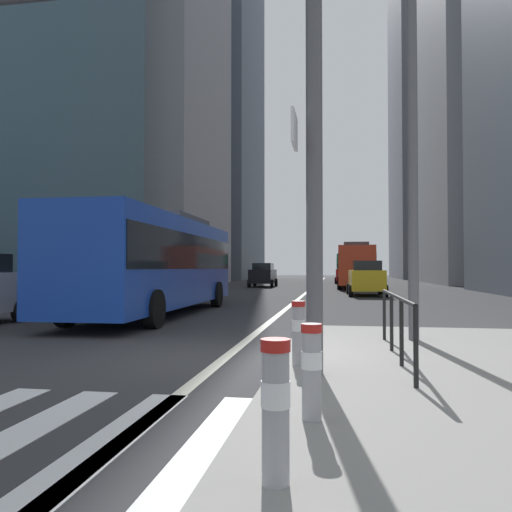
# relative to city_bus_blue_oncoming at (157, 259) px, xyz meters

# --- Properties ---
(ground_plane) EXTENTS (160.00, 160.00, 0.00)m
(ground_plane) POSITION_rel_city_bus_blue_oncoming_xyz_m (3.96, 12.56, -1.84)
(ground_plane) COLOR #303033
(crosswalk_stripes) EXTENTS (7.65, 3.20, 0.01)m
(crosswalk_stripes) POSITION_rel_city_bus_blue_oncoming_xyz_m (2.96, -11.44, -1.83)
(crosswalk_stripes) COLOR silver
(crosswalk_stripes) RESTS_ON ground
(lane_centre_line) EXTENTS (0.20, 80.00, 0.01)m
(lane_centre_line) POSITION_rel_city_bus_blue_oncoming_xyz_m (3.96, 22.56, -1.83)
(lane_centre_line) COLOR beige
(lane_centre_line) RESTS_ON ground
(office_tower_left_mid) EXTENTS (12.60, 17.31, 45.22)m
(office_tower_left_mid) POSITION_rel_city_bus_blue_oncoming_xyz_m (-12.04, 29.65, 20.77)
(office_tower_left_mid) COLOR #9E9EA3
(office_tower_left_mid) RESTS_ON ground
(office_tower_left_far) EXTENTS (12.95, 19.41, 51.33)m
(office_tower_left_far) POSITION_rel_city_bus_blue_oncoming_xyz_m (-12.04, 53.25, 23.83)
(office_tower_left_far) COLOR slate
(office_tower_left_far) RESTS_ON ground
(office_tower_right_mid) EXTENTS (11.71, 17.60, 51.72)m
(office_tower_right_mid) POSITION_rel_city_bus_blue_oncoming_xyz_m (20.96, 37.11, 24.02)
(office_tower_right_mid) COLOR #9E9EA3
(office_tower_right_mid) RESTS_ON ground
(office_tower_right_far) EXTENTS (13.31, 17.82, 51.70)m
(office_tower_right_far) POSITION_rel_city_bus_blue_oncoming_xyz_m (20.96, 59.85, 24.01)
(office_tower_right_far) COLOR gray
(office_tower_right_far) RESTS_ON ground
(city_bus_blue_oncoming) EXTENTS (2.81, 11.10, 3.40)m
(city_bus_blue_oncoming) POSITION_rel_city_bus_blue_oncoming_xyz_m (0.00, 0.00, 0.00)
(city_bus_blue_oncoming) COLOR #14389E
(city_bus_blue_oncoming) RESTS_ON ground
(city_bus_red_receding) EXTENTS (2.79, 10.71, 3.40)m
(city_bus_red_receding) POSITION_rel_city_bus_blue_oncoming_xyz_m (7.25, 23.56, -0.00)
(city_bus_red_receding) COLOR red
(city_bus_red_receding) RESTS_ON ground
(city_bus_red_distant) EXTENTS (2.71, 10.65, 3.40)m
(city_bus_red_distant) POSITION_rel_city_bus_blue_oncoming_xyz_m (7.07, 44.73, -0.00)
(city_bus_red_distant) COLOR #198456
(city_bus_red_distant) RESTS_ON ground
(car_oncoming_mid) EXTENTS (2.10, 4.55, 1.94)m
(car_oncoming_mid) POSITION_rel_city_bus_blue_oncoming_xyz_m (-0.14, 24.73, -0.85)
(car_oncoming_mid) COLOR black
(car_oncoming_mid) RESTS_ON ground
(car_receding_near) EXTENTS (2.11, 4.22, 1.94)m
(car_receding_near) POSITION_rel_city_bus_blue_oncoming_xyz_m (7.45, 12.78, -0.85)
(car_receding_near) COLOR gold
(car_receding_near) RESTS_ON ground
(car_receding_far) EXTENTS (2.10, 4.37, 1.94)m
(car_receding_far) POSITION_rel_city_bus_blue_oncoming_xyz_m (6.67, 34.31, -0.85)
(car_receding_far) COLOR maroon
(car_receding_far) RESTS_ON ground
(car_oncoming_far) EXTENTS (2.05, 4.42, 1.94)m
(car_oncoming_far) POSITION_rel_city_bus_blue_oncoming_xyz_m (-2.89, 13.53, -0.85)
(car_oncoming_far) COLOR #B2A899
(car_oncoming_far) RESTS_ON ground
(traffic_signal_gantry) EXTENTS (5.72, 0.65, 6.00)m
(traffic_signal_gantry) POSITION_rel_city_bus_blue_oncoming_xyz_m (3.67, -9.03, 2.25)
(traffic_signal_gantry) COLOR #515156
(traffic_signal_gantry) RESTS_ON median_island
(street_lamp_post) EXTENTS (5.50, 0.32, 8.00)m
(street_lamp_post) POSITION_rel_city_bus_blue_oncoming_xyz_m (7.32, -5.62, 3.45)
(street_lamp_post) COLOR #56565B
(street_lamp_post) RESTS_ON median_island
(bollard_front) EXTENTS (0.20, 0.20, 0.93)m
(bollard_front) POSITION_rel_city_bus_blue_oncoming_xyz_m (5.46, -12.44, -1.17)
(bollard_front) COLOR #99999E
(bollard_front) RESTS_ON median_island
(bollard_left) EXTENTS (0.20, 0.20, 0.88)m
(bollard_left) POSITION_rel_city_bus_blue_oncoming_xyz_m (5.62, -11.03, -1.20)
(bollard_left) COLOR #99999E
(bollard_left) RESTS_ON median_island
(bollard_right) EXTENTS (0.20, 0.20, 0.92)m
(bollard_right) POSITION_rel_city_bus_blue_oncoming_xyz_m (5.30, -8.48, -1.17)
(bollard_right) COLOR #99999E
(bollard_right) RESTS_ON median_island
(pedestrian_railing) EXTENTS (0.06, 3.99, 0.98)m
(pedestrian_railing) POSITION_rel_city_bus_blue_oncoming_xyz_m (6.76, -7.65, -0.97)
(pedestrian_railing) COLOR black
(pedestrian_railing) RESTS_ON median_island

